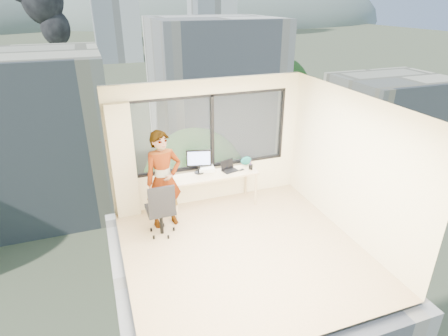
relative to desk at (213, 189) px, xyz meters
name	(u,v)px	position (x,y,z in m)	size (l,w,h in m)	color
floor	(243,250)	(0.00, -1.66, -0.38)	(4.00, 4.00, 0.01)	#D0A987
ceiling	(247,104)	(0.00, -1.66, 2.23)	(4.00, 4.00, 0.01)	white
wall_front	(313,259)	(0.00, -3.66, 0.93)	(4.00, 0.01, 2.60)	#F8EEC0
wall_left	(116,205)	(-2.00, -1.66, 0.93)	(0.01, 4.00, 2.60)	#F8EEC0
wall_right	(350,167)	(2.00, -1.66, 0.93)	(0.01, 4.00, 2.60)	#F8EEC0
window_wall	(210,132)	(0.05, 0.34, 1.15)	(3.30, 0.16, 1.55)	black
curtain	(123,163)	(-1.72, 0.22, 0.77)	(0.45, 0.14, 2.30)	beige
desk	(213,189)	(0.00, 0.00, 0.00)	(1.80, 0.60, 0.75)	tan
chair	(160,208)	(-1.23, -0.66, 0.17)	(0.56, 0.56, 1.09)	black
person	(164,180)	(-1.08, -0.35, 0.57)	(0.69, 0.45, 1.89)	#2D2D33
monitor	(199,161)	(-0.26, 0.12, 0.63)	(0.50, 0.11, 0.50)	black
game_console	(206,169)	(-0.09, 0.17, 0.41)	(0.32, 0.27, 0.08)	white
laptop	(230,167)	(0.36, -0.02, 0.47)	(0.30, 0.32, 0.20)	black
cellphone	(241,170)	(0.60, -0.06, 0.38)	(0.11, 0.05, 0.01)	black
pen_cup	(251,167)	(0.80, -0.08, 0.43)	(0.08, 0.08, 0.11)	black
handbag	(246,161)	(0.80, 0.17, 0.47)	(0.24, 0.12, 0.19)	#0E5455
exterior_ground	(93,62)	(0.00, 118.34, -14.38)	(400.00, 400.00, 0.04)	#515B3D
near_bldg_a	(13,137)	(-9.00, 28.34, -7.38)	(16.00, 12.00, 14.00)	beige
near_bldg_b	(214,88)	(12.00, 36.34, -6.38)	(14.00, 13.00, 16.00)	white
near_bldg_c	(388,120)	(30.00, 26.34, -9.38)	(12.00, 10.00, 10.00)	beige
far_tower_b	(114,8)	(8.00, 118.34, 0.62)	(13.00, 13.00, 30.00)	silver
far_tower_c	(212,12)	(45.00, 138.34, -1.38)	(15.00, 15.00, 26.00)	silver
hill_b	(208,21)	(100.00, 318.34, -14.38)	(300.00, 220.00, 96.00)	slate
tree_b	(197,202)	(4.00, 16.34, -9.88)	(7.60, 7.60, 9.00)	#1C551D
tree_c	(279,101)	(22.00, 38.34, -9.38)	(8.40, 8.40, 10.00)	#1C551D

